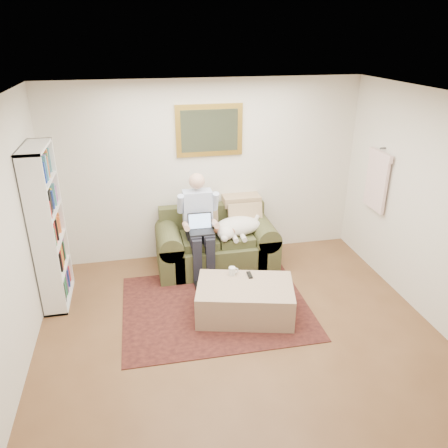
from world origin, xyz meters
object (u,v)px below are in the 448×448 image
object	(u,v)px
laptop	(201,227)
coffee_mug	(232,271)
sleeping_dog	(238,226)
sofa	(216,248)
ottoman	(245,300)
seated_man	(200,227)
bookshelf	(48,228)

from	to	relation	value
laptop	coffee_mug	bearing A→B (deg)	-71.29
laptop	sleeping_dog	bearing A→B (deg)	13.64
sofa	laptop	size ratio (longest dim) A/B	5.15
sleeping_dog	ottoman	distance (m)	1.28
sofa	ottoman	distance (m)	1.28
seated_man	coffee_mug	world-z (taller)	seated_man
laptop	bookshelf	size ratio (longest dim) A/B	0.16
ottoman	bookshelf	xyz separation A→B (m)	(-2.25, 0.83, 0.79)
laptop	bookshelf	xyz separation A→B (m)	(-1.89, -0.22, 0.25)
coffee_mug	sofa	bearing A→B (deg)	90.47
seated_man	ottoman	xyz separation A→B (m)	(0.36, -1.11, -0.50)
seated_man	bookshelf	world-z (taller)	bookshelf
laptop	bookshelf	world-z (taller)	bookshelf
sofa	laptop	distance (m)	0.56
bookshelf	ottoman	bearing A→B (deg)	-20.28
sofa	seated_man	world-z (taller)	seated_man
coffee_mug	laptop	bearing A→B (deg)	108.71
bookshelf	sofa	bearing A→B (deg)	11.57
ottoman	coffee_mug	xyz separation A→B (m)	(-0.10, 0.28, 0.26)
seated_man	coffee_mug	size ratio (longest dim) A/B	14.21
laptop	coffee_mug	distance (m)	0.86
sofa	sleeping_dog	bearing A→B (deg)	-15.74
seated_man	coffee_mug	xyz separation A→B (m)	(0.26, -0.84, -0.25)
bookshelf	seated_man	bearing A→B (deg)	8.53
seated_man	ottoman	size ratio (longest dim) A/B	1.25
ottoman	coffee_mug	size ratio (longest dim) A/B	11.33
sofa	coffee_mug	size ratio (longest dim) A/B	16.90
seated_man	laptop	world-z (taller)	seated_man
laptop	ottoman	world-z (taller)	laptop
sofa	sleeping_dog	size ratio (longest dim) A/B	2.43
ottoman	bookshelf	size ratio (longest dim) A/B	0.57
sofa	laptop	xyz separation A→B (m)	(-0.25, -0.22, 0.45)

